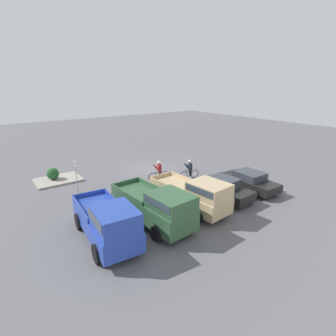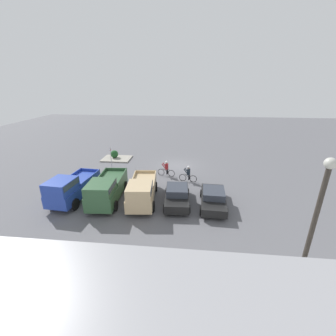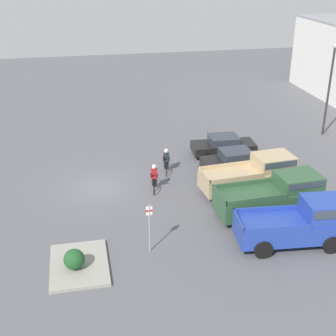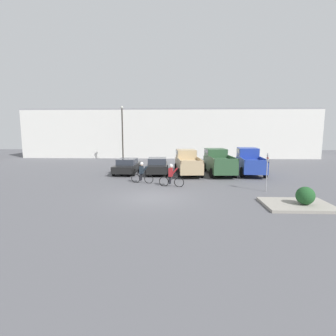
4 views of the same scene
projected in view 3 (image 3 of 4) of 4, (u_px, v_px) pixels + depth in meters
ground_plane at (100, 187)px, 28.19m from camera, size 80.00×80.00×0.00m
sedan_0 at (223, 145)px, 32.40m from camera, size 2.13×4.41×1.38m
sedan_1 at (235, 161)px, 29.88m from camera, size 2.14×4.31×1.47m
pickup_truck_0 at (255, 174)px, 27.31m from camera, size 2.51×5.62×2.14m
pickup_truck_1 at (275, 195)px, 24.80m from camera, size 2.46×5.69×2.23m
pickup_truck_2 at (302, 222)px, 22.25m from camera, size 2.47×5.46×2.31m
cyclist_0 at (154, 177)px, 27.56m from camera, size 1.79×0.54×1.64m
cyclist_1 at (166, 160)px, 29.77m from camera, size 1.73×0.54×1.63m
fire_lane_sign at (149, 224)px, 21.51m from camera, size 0.06×0.30×2.52m
lamppost at (330, 83)px, 34.60m from camera, size 0.36×0.36×6.94m
curb_island at (79, 265)px, 21.05m from camera, size 3.44×2.58×0.15m
shrub at (74, 259)px, 20.51m from camera, size 0.93×0.93×0.93m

